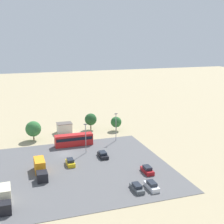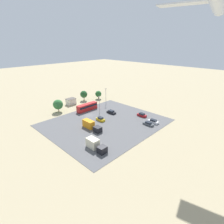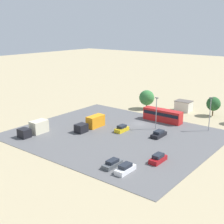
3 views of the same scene
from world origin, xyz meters
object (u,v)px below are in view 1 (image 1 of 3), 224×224
Objects in this scene: bus at (74,139)px; parked_car_3 at (152,186)px; parked_car_2 at (147,170)px; parked_truck_0 at (40,168)px; parked_car_1 at (70,162)px; parked_car_0 at (137,188)px; shed_building at (64,128)px; parked_truck_1 at (4,198)px; parked_car_4 at (103,155)px.

bus reaches higher than parked_car_3.
parked_car_2 is 0.46× the size of parked_truck_0.
parked_car_0 is at bearing -58.44° from parked_car_1.
shed_building is 39.64m from parked_car_2.
parked_truck_1 is (19.19, 28.32, -0.41)m from bus.
parked_car_0 is 20.22m from parked_car_1.
parked_car_2 is at bearing -60.51° from parked_car_4.
parked_truck_1 is (7.92, 11.71, 0.03)m from parked_truck_0.
parked_car_3 is 0.58× the size of parked_truck_1.
shed_building reaches higher than parked_car_0.
parked_car_3 is at bearing 17.80° from bus.
bus is (-0.34, 13.64, 0.25)m from shed_building.
bus reaches higher than parked_car_2.
parked_car_2 is 0.94× the size of parked_car_4.
bus is 20.08m from parked_truck_0.
bus is 2.58× the size of parked_car_2.
shed_building reaches higher than parked_truck_1.
parked_car_1 reaches higher than parked_car_2.
shed_building is 0.64× the size of parked_truck_1.
parked_car_2 reaches higher than parked_car_0.
bus is 1.44× the size of parked_truck_1.
parked_car_0 is at bearing 99.15° from shed_building.
parked_car_1 is (10.58, -17.23, 0.09)m from parked_car_0.
parked_truck_0 is (11.27, 16.61, -0.44)m from bus.
bus reaches higher than shed_building.
shed_building reaches higher than parked_car_3.
parked_car_2 reaches higher than parked_car_3.
parked_car_4 is 29.89m from parked_truck_1.
parked_car_2 is (-5.63, -7.15, 0.08)m from parked_car_0.
parked_car_1 is at bearing -15.12° from bus.
parked_car_0 is 0.58× the size of parked_truck_1.
bus is 2.43× the size of parked_car_4.
bus is at bearing 74.88° from parked_car_1.
parked_car_1 reaches higher than parked_car_4.
bus reaches higher than parked_car_4.
shed_building reaches higher than parked_truck_0.
parked_truck_1 is at bearing 174.10° from parked_car_0.
parked_truck_0 is (18.12, -14.41, 0.78)m from parked_car_0.
parked_car_1 is (3.73, 13.79, -1.12)m from bus.
shed_building is 1.23× the size of parked_car_1.
parked_car_1 is 0.88× the size of parked_car_4.
parked_car_4 is at bearing 119.49° from parked_car_2.
parked_truck_1 reaches higher than parked_car_3.
parked_car_4 is (1.44, -19.65, 0.04)m from parked_car_0.
parked_car_0 is 19.70m from parked_car_4.
parked_car_1 is 9.46m from parked_car_4.
parked_car_4 is at bearing 102.96° from shed_building.
parked_car_3 is at bearing 145.39° from parked_truck_0.
parked_car_0 is 26.19m from parked_truck_1.
parked_truck_0 is at bearing -162.54° from parked_car_4.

